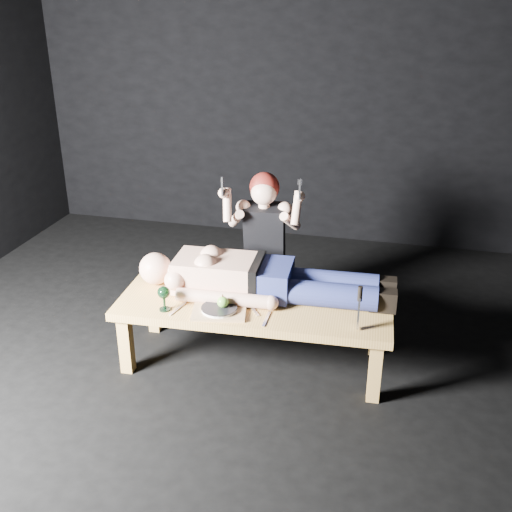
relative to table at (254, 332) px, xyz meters
name	(u,v)px	position (x,y,z in m)	size (l,w,h in m)	color
ground	(222,374)	(-0.17, -0.19, -0.23)	(5.00, 5.00, 0.00)	black
back_wall	(297,81)	(-0.17, 2.31, 1.27)	(5.00, 5.00, 0.00)	black
table	(254,332)	(0.00, 0.00, 0.00)	(1.74, 0.65, 0.45)	tan
lying_man	(266,275)	(0.05, 0.13, 0.36)	(1.84, 0.56, 0.28)	tan
kneeling_woman	(266,242)	(-0.08, 0.66, 0.36)	(0.62, 0.70, 1.17)	black
serving_tray	(219,311)	(-0.18, -0.19, 0.24)	(0.33, 0.24, 0.02)	#A68355
plate	(219,309)	(-0.18, -0.19, 0.25)	(0.22, 0.22, 0.02)	white
apple	(223,302)	(-0.15, -0.18, 0.30)	(0.07, 0.07, 0.07)	#5C9928
goblet	(164,298)	(-0.52, -0.24, 0.31)	(0.08, 0.08, 0.16)	black
fork_flat	(178,309)	(-0.44, -0.21, 0.23)	(0.02, 0.19, 0.01)	#B2B2B7
knife_flat	(267,319)	(0.13, -0.20, 0.23)	(0.02, 0.19, 0.01)	#B2B2B7
spoon_flat	(253,309)	(0.02, -0.10, 0.23)	(0.02, 0.19, 0.01)	#B2B2B7
carving_knife	(359,308)	(0.67, -0.19, 0.37)	(0.04, 0.04, 0.28)	#B2B2B7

